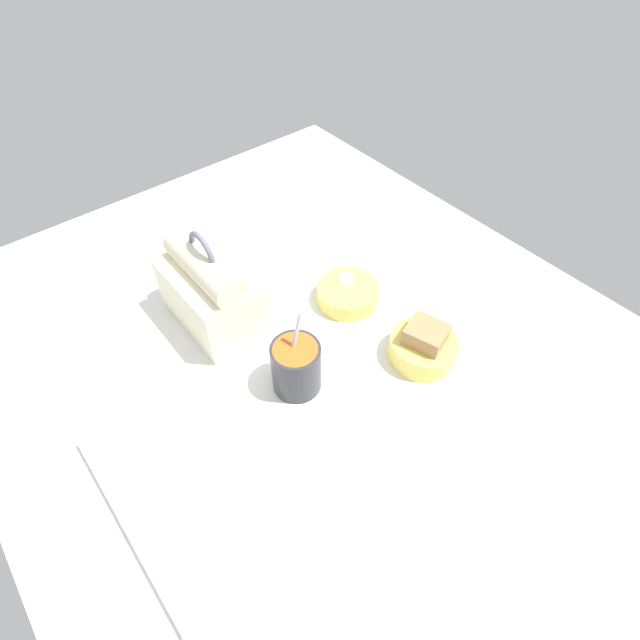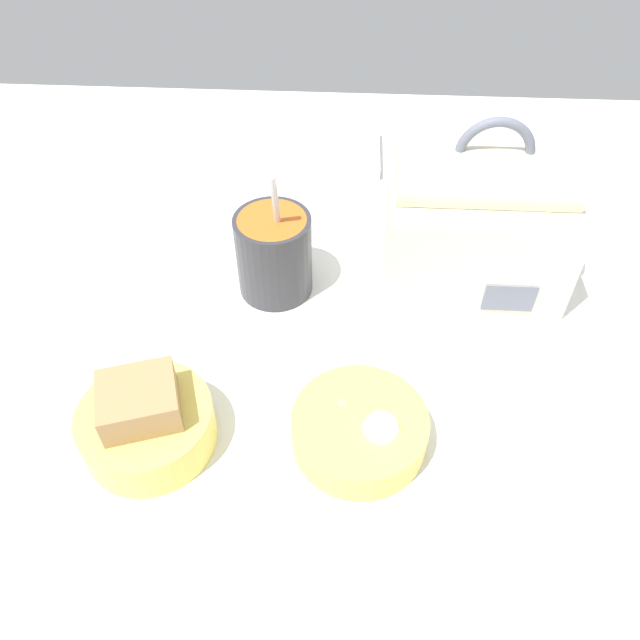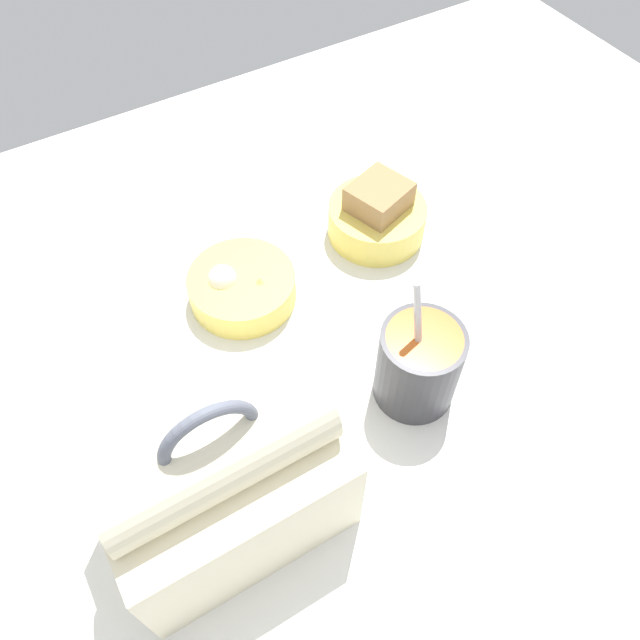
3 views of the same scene
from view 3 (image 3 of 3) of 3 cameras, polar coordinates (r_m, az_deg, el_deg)
desk_surface at (r=70.33cm, az=4.02°, el=-3.28°), size 140.00×110.00×2.00cm
lunch_bag at (r=54.39cm, az=-8.68°, el=-14.68°), size 19.68×12.90×20.69cm
soup_cup at (r=63.09cm, az=8.99°, el=-4.00°), size 8.44×8.44×16.37cm
bento_bowl_sandwich at (r=79.07cm, az=5.23°, el=9.46°), size 12.20×12.20×7.77cm
bento_bowl_snacks at (r=72.78cm, az=-7.12°, el=3.05°), size 12.46×12.46×5.25cm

